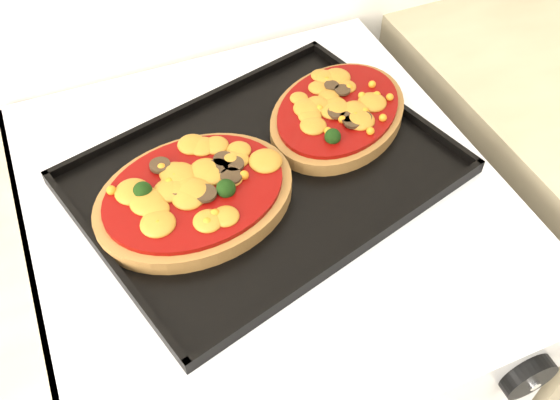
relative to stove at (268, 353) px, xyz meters
name	(u,v)px	position (x,y,z in m)	size (l,w,h in m)	color
stove	(268,353)	(0.00, 0.00, 0.00)	(0.60, 0.60, 0.91)	silver
knob_right	(528,377)	(0.18, -0.33, 0.40)	(0.06, 0.06, 0.02)	black
baking_tray	(265,172)	(0.01, 0.01, 0.47)	(0.46, 0.34, 0.02)	black
pizza_left	(195,194)	(-0.09, 0.00, 0.48)	(0.25, 0.19, 0.04)	olive
pizza_right	(338,112)	(0.14, 0.06, 0.48)	(0.23, 0.17, 0.03)	olive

